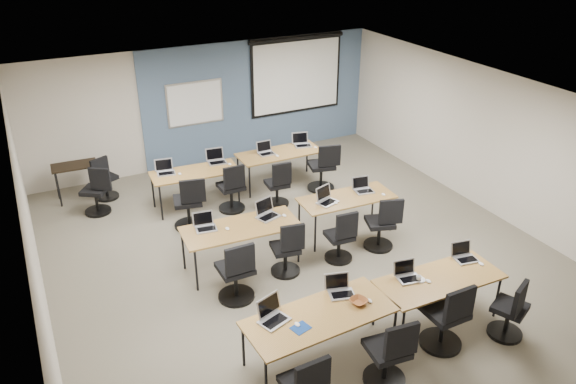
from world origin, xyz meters
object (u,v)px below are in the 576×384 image
task_chair_2 (447,321)px  laptop_7 (363,188)px  laptop_2 (407,274)px  task_chair_6 (341,240)px  projector_screen (297,71)px  task_chair_4 (237,276)px  task_chair_5 (287,253)px  laptop_10 (266,151)px  training_table_mid_left (241,229)px  training_table_back_right (280,154)px  whiteboard (195,103)px  spare_chair_a (104,181)px  training_table_back_left (195,174)px  laptop_0 (272,315)px  task_chair_3 (511,314)px  laptop_9 (216,159)px  utility_table (75,170)px  training_table_front_right (440,281)px  task_chair_11 (323,171)px  training_table_mid_right (347,200)px  laptop_1 (340,289)px  training_table_front_left (320,318)px  task_chair_10 (278,187)px  laptop_8 (165,170)px  spare_chair_b (97,194)px  laptop_4 (205,225)px  laptop_11 (302,142)px  laptop_5 (267,212)px  task_chair_1 (389,357)px  task_chair_7 (382,227)px

task_chair_2 → laptop_7: (0.79, 3.20, 0.36)m
laptop_2 → task_chair_6: laptop_2 is taller
projector_screen → task_chair_4: bearing=-125.5°
task_chair_5 → laptop_10: 3.31m
training_table_mid_left → training_table_back_right: size_ratio=1.06×
whiteboard → spare_chair_a: 2.63m
training_table_back_left → spare_chair_a: spare_chair_a is taller
laptop_0 → task_chair_3: (3.08, -0.97, -0.40)m
laptop_2 → laptop_9: bearing=111.2°
laptop_0 → utility_table: laptop_0 is taller
training_table_front_right → task_chair_11: (0.67, 4.37, -0.25)m
training_table_mid_right → task_chair_3: 3.41m
laptop_1 → laptop_9: size_ratio=0.93×
projector_screen → task_chair_3: projector_screen is taller
whiteboard → laptop_10: (0.91, -1.71, -0.66)m
whiteboard → spare_chair_a: bearing=-159.7°
training_table_front_left → training_table_back_right: (1.85, 4.96, -0.00)m
task_chair_10 → training_table_back_right: bearing=67.4°
laptop_9 → training_table_front_right: bearing=-68.1°
training_table_front_right → laptop_8: bearing=116.8°
task_chair_2 → task_chair_6: task_chair_2 is taller
whiteboard → projector_screen: 2.54m
projector_screen → spare_chair_b: bearing=-164.7°
training_table_front_right → spare_chair_b: bearing=125.6°
projector_screen → task_chair_5: bearing=-118.9°
laptop_4 → utility_table: (-1.51, 3.48, -0.14)m
laptop_0 → laptop_10: bearing=47.3°
task_chair_5 → laptop_11: size_ratio=2.74×
spare_chair_a → task_chair_10: bearing=-55.9°
task_chair_3 → spare_chair_b: spare_chair_b is taller
laptop_1 → task_chair_2: 1.46m
laptop_4 → laptop_7: size_ratio=1.02×
laptop_5 → laptop_9: (0.03, 2.46, -0.00)m
laptop_5 → laptop_1: bearing=-108.3°
whiteboard → laptop_1: 6.51m
task_chair_1 → task_chair_4: size_ratio=0.98×
laptop_9 → task_chair_10: laptop_9 is taller
laptop_10 → task_chair_10: bearing=-100.7°
training_table_back_right → task_chair_7: task_chair_7 is taller
task_chair_10 → training_table_front_left: bearing=-103.9°
laptop_1 → task_chair_5: bearing=104.3°
training_table_front_left → laptop_5: laptop_5 is taller
task_chair_3 → laptop_4: 4.65m
training_table_back_left → training_table_back_right: same height
training_table_back_left → laptop_0: laptop_0 is taller
training_table_back_left → laptop_7: size_ratio=5.20×
training_table_mid_left → training_table_back_right: (1.90, 2.49, -0.00)m
projector_screen → task_chair_10: 3.50m
training_table_back_left → training_table_front_left: bearing=-85.7°
task_chair_4 → task_chair_6: task_chair_4 is taller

